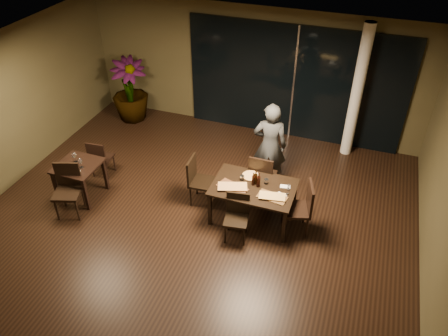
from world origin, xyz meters
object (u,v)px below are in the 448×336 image
at_px(chair_main_left, 198,178).
at_px(chair_main_right, 302,206).
at_px(main_table, 254,190).
at_px(potted_plant, 130,90).
at_px(bottle_b, 258,180).
at_px(side_table, 78,170).
at_px(chair_main_far, 262,175).
at_px(diner, 270,146).
at_px(chair_main_near, 237,214).
at_px(chair_side_far, 100,157).
at_px(bottle_a, 253,179).
at_px(chair_side_near, 68,186).
at_px(bottle_c, 256,177).

bearing_deg(chair_main_left, chair_main_right, -98.67).
distance_m(main_table, potted_plant, 4.77).
bearing_deg(bottle_b, side_table, -171.41).
height_order(main_table, chair_main_left, chair_main_left).
relative_size(chair_main_far, diner, 0.56).
bearing_deg(potted_plant, diner, -20.13).
distance_m(chair_main_near, chair_side_far, 3.32).
bearing_deg(chair_main_left, chair_main_far, -70.80).
bearing_deg(chair_main_left, bottle_a, -97.72).
distance_m(potted_plant, bottle_b, 4.81).
xyz_separation_m(chair_main_right, chair_side_near, (-4.23, -0.90, -0.01)).
relative_size(chair_side_far, chair_side_near, 0.84).
height_order(chair_main_far, chair_main_left, chair_main_far).
bearing_deg(side_table, chair_main_far, 18.01).
relative_size(chair_side_far, diner, 0.47).
distance_m(chair_main_left, potted_plant, 3.78).
height_order(chair_main_far, chair_main_near, chair_main_far).
bearing_deg(chair_side_far, chair_main_left, 173.79).
height_order(diner, bottle_c, diner).
height_order(side_table, chair_main_right, chair_main_right).
bearing_deg(chair_main_near, bottle_b, 59.97).
bearing_deg(chair_main_right, chair_main_left, -111.78).
height_order(chair_main_right, chair_side_near, chair_main_right).
xyz_separation_m(chair_main_far, chair_main_near, (-0.13, -1.14, -0.08)).
bearing_deg(diner, chair_main_near, 76.50).
height_order(side_table, bottle_c, bottle_c).
xyz_separation_m(bottle_a, bottle_c, (0.03, 0.04, 0.01)).
bearing_deg(side_table, chair_main_right, 5.93).
relative_size(chair_side_near, bottle_a, 3.89).
xyz_separation_m(chair_side_far, bottle_b, (3.46, -0.16, 0.41)).
relative_size(chair_main_left, diner, 0.54).
bearing_deg(main_table, chair_side_far, 176.82).
relative_size(chair_main_right, chair_side_far, 1.21).
height_order(side_table, bottle_b, bottle_b).
xyz_separation_m(chair_side_far, bottle_c, (3.39, -0.10, 0.41)).
bearing_deg(chair_side_near, bottle_b, -1.74).
relative_size(potted_plant, bottle_a, 6.02).
bearing_deg(chair_main_right, chair_side_near, -94.99).
relative_size(chair_main_far, bottle_c, 3.60).
bearing_deg(chair_main_near, main_table, 66.11).
bearing_deg(diner, chair_side_far, 6.69).
xyz_separation_m(side_table, chair_side_far, (0.01, 0.69, -0.14)).
height_order(chair_main_near, chair_side_far, chair_main_near).
relative_size(chair_main_far, chair_main_near, 1.16).
bearing_deg(bottle_c, potted_plant, 147.84).
distance_m(chair_main_right, chair_side_near, 4.32).
height_order(chair_side_near, potted_plant, potted_plant).
height_order(chair_side_far, potted_plant, potted_plant).
bearing_deg(main_table, potted_plant, 146.94).
height_order(main_table, potted_plant, potted_plant).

